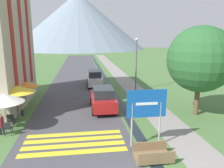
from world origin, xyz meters
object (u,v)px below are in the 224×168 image
footbridge (153,155)px  cafe_chair_nearest (8,127)px  parked_car_near (103,98)px  cafe_chair_near_left (10,120)px  tree_by_path (200,59)px  person_seated_far (1,123)px  road_sign (147,109)px  cafe_chair_near_right (11,119)px  streetlamp (136,60)px  cafe_umbrella_front_white (4,98)px  cafe_umbrella_middle_yellow (17,89)px  person_seated_near (21,106)px  person_standing_terrace (8,108)px  parked_car_far (95,78)px  cafe_umbrella_rear_orange (25,84)px  cafe_chair_far_right (17,105)px

footbridge → cafe_chair_nearest: (-7.51, 3.61, 0.29)m
parked_car_near → cafe_chair_nearest: bearing=-147.2°
cafe_chair_near_left → tree_by_path: size_ratio=0.13×
person_seated_far → road_sign: bearing=-17.3°
cafe_chair_near_right → streetlamp: bearing=26.4°
footbridge → tree_by_path: 8.33m
parked_car_near → cafe_umbrella_front_white: (-6.19, -3.08, 1.17)m
cafe_umbrella_middle_yellow → streetlamp: streetlamp is taller
cafe_umbrella_front_white → cafe_chair_near_right: bearing=84.3°
person_seated_near → tree_by_path: 13.25m
cafe_chair_near_right → person_standing_terrace: bearing=104.8°
person_standing_terrace → cafe_chair_near_right: bearing=-62.7°
cafe_chair_nearest → streetlamp: streetlamp is taller
parked_car_far → cafe_umbrella_front_white: size_ratio=1.79×
cafe_umbrella_rear_orange → cafe_chair_near_right: bearing=-90.8°
parked_car_far → person_seated_far: bearing=-117.3°
cafe_umbrella_rear_orange → tree_by_path: 13.40m
footbridge → cafe_chair_far_right: (-8.14, 7.83, 0.29)m
cafe_chair_near_left → person_seated_far: size_ratio=0.67×
streetlamp → cafe_chair_nearest: bearing=-136.2°
cafe_chair_near_right → person_seated_near: size_ratio=0.66×
cafe_chair_nearest → person_seated_near: bearing=118.3°
cafe_umbrella_rear_orange → tree_by_path: bearing=-15.5°
cafe_chair_nearest → person_seated_far: person_seated_far is taller
road_sign → cafe_umbrella_rear_orange: 10.80m
cafe_chair_far_right → cafe_umbrella_rear_orange: size_ratio=0.40×
cafe_umbrella_rear_orange → streetlamp: streetlamp is taller
parked_car_near → parked_car_far: bearing=90.8°
cafe_chair_nearest → cafe_chair_far_right: bearing=124.6°
cafe_umbrella_front_white → road_sign: bearing=-20.9°
cafe_chair_far_right → streetlamp: bearing=38.1°
parked_car_near → tree_by_path: bearing=-17.0°
cafe_chair_nearest → person_seated_near: (-0.12, 3.39, 0.20)m
cafe_umbrella_rear_orange → streetlamp: (10.15, 4.28, 1.32)m
cafe_chair_nearest → tree_by_path: (12.58, 1.77, 3.57)m
parked_car_near → tree_by_path: 7.67m
footbridge → person_seated_far: 8.81m
road_sign → cafe_chair_near_left: bearing=156.4°
cafe_chair_far_right → parked_car_near: bearing=7.7°
cafe_umbrella_middle_yellow → parked_car_near: bearing=10.4°
footbridge → parked_car_far: bearing=96.2°
parked_car_near → person_seated_near: bearing=-176.1°
road_sign → cafe_umbrella_front_white: bearing=159.1°
cafe_umbrella_front_white → streetlamp: bearing=40.7°
cafe_chair_far_right → person_standing_terrace: bearing=-75.8°
parked_car_near → cafe_chair_near_left: bearing=-156.3°
road_sign → cafe_chair_nearest: (-7.54, 2.26, -1.54)m
parked_car_near → cafe_chair_near_right: bearing=-158.1°
cafe_chair_near_right → streetlamp: 13.40m
cafe_chair_near_left → person_seated_near: bearing=95.6°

